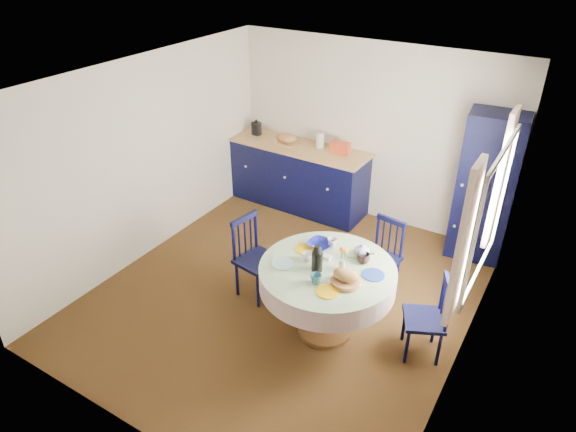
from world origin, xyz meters
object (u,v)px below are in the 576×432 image
at_px(mug_d, 333,243).
at_px(cobalt_bowl, 320,245).
at_px(mug_a, 308,257).
at_px(mug_b, 316,279).
at_px(chair_far, 382,256).
at_px(kitchen_counter, 297,175).
at_px(pantry_cabinet, 485,188).
at_px(chair_left, 255,257).
at_px(dining_table, 328,278).
at_px(chair_right, 428,318).
at_px(mug_c, 363,258).

distance_m(mug_d, cobalt_bowl, 0.13).
xyz_separation_m(mug_a, mug_b, (0.25, -0.29, 0.00)).
bearing_deg(chair_far, kitchen_counter, 155.44).
relative_size(mug_d, cobalt_bowl, 0.43).
relative_size(pantry_cabinet, cobalt_bowl, 7.53).
relative_size(chair_left, cobalt_bowl, 3.85).
bearing_deg(cobalt_bowl, mug_a, -87.08).
height_order(chair_far, mug_b, mug_b).
bearing_deg(kitchen_counter, cobalt_bowl, -52.43).
xyz_separation_m(pantry_cabinet, mug_b, (-0.94, -2.61, -0.07)).
xyz_separation_m(dining_table, chair_left, (-1.01, 0.17, -0.21)).
relative_size(mug_a, mug_d, 1.08).
height_order(chair_left, chair_right, chair_left).
relative_size(chair_far, mug_a, 7.57).
bearing_deg(kitchen_counter, mug_b, -54.78).
bearing_deg(mug_a, mug_b, -49.58).
distance_m(mug_b, cobalt_bowl, 0.63).
bearing_deg(mug_c, mug_a, -152.20).
height_order(chair_left, mug_b, chair_left).
distance_m(dining_table, mug_d, 0.42).
height_order(kitchen_counter, chair_far, kitchen_counter).
bearing_deg(chair_left, kitchen_counter, 27.71).
bearing_deg(kitchen_counter, mug_a, -55.70).
bearing_deg(dining_table, chair_left, 170.22).
height_order(chair_far, cobalt_bowl, chair_far).
height_order(mug_a, cobalt_bowl, mug_a).
bearing_deg(chair_right, chair_far, -158.82).
xyz_separation_m(kitchen_counter, chair_right, (2.69, -2.05, -0.05)).
bearing_deg(chair_right, cobalt_bowl, -117.15).
distance_m(chair_far, chair_right, 1.10).
xyz_separation_m(chair_far, mug_d, (-0.33, -0.64, 0.43)).
height_order(chair_far, chair_right, same).
distance_m(mug_c, mug_d, 0.40).
distance_m(chair_right, cobalt_bowl, 1.29).
bearing_deg(mug_a, chair_right, 11.14).
xyz_separation_m(chair_left, mug_a, (0.78, -0.17, 0.38)).
xyz_separation_m(chair_right, mug_b, (-0.97, -0.53, 0.43)).
distance_m(chair_right, mug_b, 1.18).
height_order(pantry_cabinet, mug_b, pantry_cabinet).
height_order(pantry_cabinet, chair_right, pantry_cabinet).
relative_size(mug_b, mug_c, 0.81).
distance_m(dining_table, chair_right, 1.04).
bearing_deg(pantry_cabinet, cobalt_bowl, -126.20).
bearing_deg(kitchen_counter, chair_left, -70.39).
bearing_deg(cobalt_bowl, dining_table, -49.38).
xyz_separation_m(chair_far, chair_right, (0.79, -0.76, -0.00)).
xyz_separation_m(kitchen_counter, chair_far, (1.90, -1.29, -0.05)).
relative_size(kitchen_counter, chair_right, 2.47).
xyz_separation_m(kitchen_counter, pantry_cabinet, (2.66, 0.04, 0.45)).
bearing_deg(mug_d, chair_left, -168.34).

